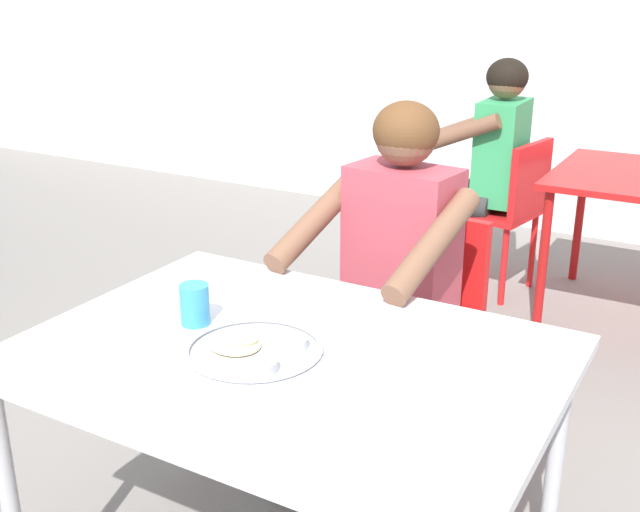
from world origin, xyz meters
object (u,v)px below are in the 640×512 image
diner_foreground (386,264)px  patron_background (483,155)px  thali_tray (254,349)px  drinking_cup (195,303)px  chair_foreground (416,313)px  chair_red_left (508,204)px  table_foreground (288,376)px

diner_foreground → patron_background: 1.75m
thali_tray → drinking_cup: bearing=164.2°
thali_tray → chair_foreground: size_ratio=0.40×
chair_red_left → diner_foreground: bearing=-86.1°
table_foreground → diner_foreground: size_ratio=1.02×
thali_tray → patron_background: bearing=96.2°
chair_foreground → thali_tray: bearing=-91.1°
drinking_cup → diner_foreground: 0.70m
table_foreground → chair_red_left: 2.42m
thali_tray → diner_foreground: size_ratio=0.26×
table_foreground → thali_tray: size_ratio=3.85×
drinking_cup → chair_foreground: drinking_cup is taller
table_foreground → thali_tray: (-0.06, -0.05, 0.08)m
chair_foreground → chair_red_left: chair_foreground is taller
diner_foreground → drinking_cup: bearing=-108.5°
chair_foreground → table_foreground: bearing=-87.3°
table_foreground → drinking_cup: size_ratio=11.80×
thali_tray → chair_foreground: bearing=88.9°
chair_red_left → patron_background: bearing=-179.9°
chair_foreground → patron_background: patron_background is taller
chair_foreground → drinking_cup: bearing=-105.4°
thali_tray → drinking_cup: drinking_cup is taller
chair_foreground → patron_background: 1.56m
thali_tray → drinking_cup: size_ratio=3.07×
thali_tray → diner_foreground: bearing=90.1°
diner_foreground → patron_background: size_ratio=1.02×
diner_foreground → chair_foreground: bearing=85.0°
chair_red_left → drinking_cup: bearing=-92.5°
table_foreground → chair_red_left: chair_red_left is taller
thali_tray → chair_red_left: (-0.12, 2.45, -0.28)m
chair_foreground → chair_red_left: size_ratio=1.01×
diner_foreground → chair_red_left: (-0.12, 1.73, -0.25)m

